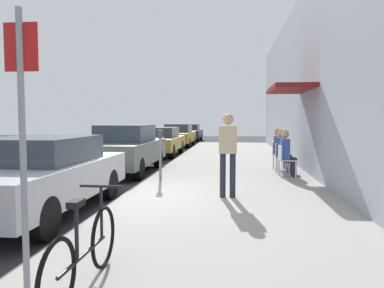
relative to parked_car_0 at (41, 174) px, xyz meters
The scene contains 18 objects.
ground_plane 1.73m from the parked_car_0, 45.62° to the left, with size 60.00×60.00×0.00m, color #2D2D30.
sidewalk_slab 4.63m from the parked_car_0, 43.00° to the left, with size 4.50×32.00×0.12m, color #9E9B93.
building_facade 6.91m from the parked_car_0, 28.63° to the left, with size 1.40×32.00×5.87m.
parked_car_0 is the anchor object (origin of this frame).
parked_car_1 5.23m from the parked_car_0, 90.00° to the left, with size 1.80×4.40×1.53m.
parked_car_2 10.84m from the parked_car_0, 90.00° to the left, with size 1.80×4.40×1.33m.
parked_car_3 16.69m from the parked_car_0, 90.00° to the left, with size 1.80×4.40×1.40m.
parked_car_4 22.53m from the parked_car_0, 90.00° to the left, with size 1.80×4.40×1.31m.
parking_meter 3.52m from the parked_car_0, 63.81° to the left, with size 0.12×0.10×1.32m.
street_sign 3.51m from the parked_car_0, 63.74° to the right, with size 0.32×0.06×2.60m.
bicycle_0 3.63m from the parked_car_0, 55.67° to the right, with size 0.46×1.71×0.90m.
cafe_chair_0 6.37m from the parked_car_0, 40.57° to the left, with size 0.47×0.47×0.87m.
seated_patron_0 6.42m from the parked_car_0, 40.25° to the left, with size 0.44×0.38×1.29m.
cafe_chair_1 6.96m from the parked_car_0, 45.93° to the left, with size 0.53×0.53×0.87m.
seated_patron_1 6.99m from the parked_car_0, 45.51° to the left, with size 0.49×0.44×1.29m.
cafe_chair_2 7.67m from the parked_car_0, 50.91° to the left, with size 0.49×0.49×0.87m.
seated_patron_2 7.70m from the parked_car_0, 50.53° to the left, with size 0.46×0.40×1.29m.
pedestrian_standing 3.57m from the parked_car_0, 20.83° to the left, with size 0.36×0.22×1.70m.
Camera 1 is at (2.32, -7.37, 1.72)m, focal length 34.70 mm.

